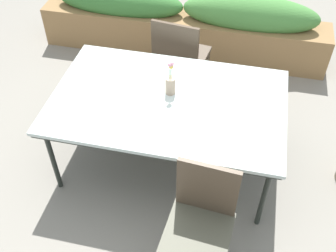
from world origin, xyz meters
TOP-DOWN VIEW (x-y plane):
  - ground_plane at (0.00, 0.00)m, footprint 12.00×12.00m
  - dining_table at (0.06, 0.07)m, footprint 1.83×1.16m
  - chair_near_right at (0.48, -0.84)m, footprint 0.45×0.45m
  - chair_far_side at (-0.03, 0.96)m, footprint 0.54×0.54m
  - flower_vase at (0.06, 0.15)m, footprint 0.08×0.08m
  - planter_box at (-0.13, 1.76)m, footprint 3.26×0.44m

SIDE VIEW (x-z plane):
  - ground_plane at x=0.00m, z-range 0.00..0.00m
  - planter_box at x=-0.13m, z-range -0.02..0.76m
  - chair_far_side at x=-0.03m, z-range 0.05..0.98m
  - chair_near_right at x=0.48m, z-range 0.08..1.02m
  - dining_table at x=0.06m, z-range 0.32..1.03m
  - flower_vase at x=0.06m, z-range 0.66..0.97m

